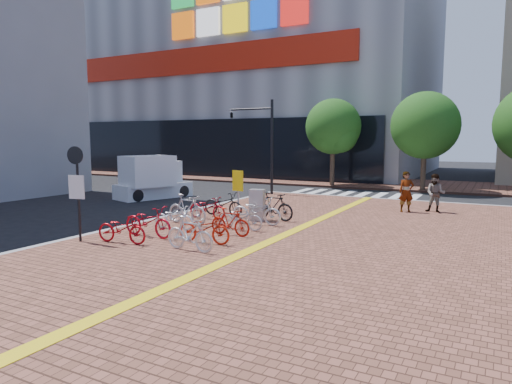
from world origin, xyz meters
The scene contains 28 objects.
ground centered at (0.00, 0.00, 0.00)m, with size 120.00×120.00×0.00m, color black.
sidewalk centered at (3.00, -5.00, 0.07)m, with size 14.00×34.00×0.15m, color brown.
tactile_strip centered at (2.00, -5.00, 0.16)m, with size 0.40×34.00×0.01m, color yellow.
kerb_west centered at (-4.00, -5.00, 0.08)m, with size 0.25×34.00×0.15m, color gray.
kerb_north centered at (3.00, 12.00, 0.08)m, with size 14.00×0.25×0.15m, color gray.
far_sidewalk centered at (0.00, 21.00, 0.07)m, with size 70.00×8.00×0.15m, color brown.
department_store centered at (-15.99, 31.95, 13.98)m, with size 36.00×24.27×28.00m.
crosswalk centered at (0.50, 14.00, 0.01)m, with size 7.50×4.00×0.01m.
street_trees centered at (5.04, 17.45, 4.10)m, with size 16.20×4.60×6.35m.
bike_0 centered at (-1.96, -2.61, 0.61)m, with size 0.61×1.75×0.92m, color #A60B13.
bike_1 centered at (-1.87, -1.50, 0.67)m, with size 0.69×1.97×1.03m, color #B40C1D.
bike_2 centered at (-1.93, -0.07, 0.57)m, with size 0.56×1.60×0.84m, color white.
bike_3 centered at (-2.05, 0.87, 0.73)m, with size 0.54×1.92×1.15m, color #AFAFB4.
bike_4 centered at (-2.06, 2.24, 0.61)m, with size 0.60×1.74×0.91m, color #A30B19.
bike_5 centered at (-1.87, 3.14, 0.66)m, with size 0.68×1.95×1.02m, color black.
bike_6 centered at (0.50, -2.43, 0.66)m, with size 0.48×1.68×1.01m, color silver.
bike_7 centered at (0.29, -1.39, 0.62)m, with size 0.63×1.79×0.94m, color red.
bike_8 centered at (0.42, -0.06, 0.61)m, with size 0.43×1.54×0.93m, color #A0170B.
bike_9 centered at (0.25, 0.92, 0.60)m, with size 0.60×1.71×0.90m, color silver.
bike_10 centered at (0.26, 2.08, 0.68)m, with size 0.70×2.00×1.05m, color silver.
bike_11 centered at (0.40, 3.23, 0.71)m, with size 0.52×1.85×1.11m, color black.
pedestrian_a centered at (4.69, 7.85, 1.05)m, with size 0.65×0.43×1.79m, color gray.
pedestrian_b centered at (5.84, 8.35, 1.00)m, with size 0.82×0.64×1.69m, color #515467.
utility_box centered at (-0.11, 2.85, 0.77)m, with size 0.57×0.41×1.24m, color #A7A7AC.
yellow_sign centered at (-1.15, 3.13, 1.49)m, with size 0.52×0.16×1.93m.
notice_sign centered at (-3.31, -3.07, 2.04)m, with size 0.55×0.19×3.00m.
traffic_light_pole centered at (-4.75, 11.01, 3.92)m, with size 2.93×1.13×5.46m.
box_truck centered at (-9.19, 7.14, 1.15)m, with size 3.01×4.56×2.43m.
Camera 1 is at (8.27, -12.87, 3.39)m, focal length 32.00 mm.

